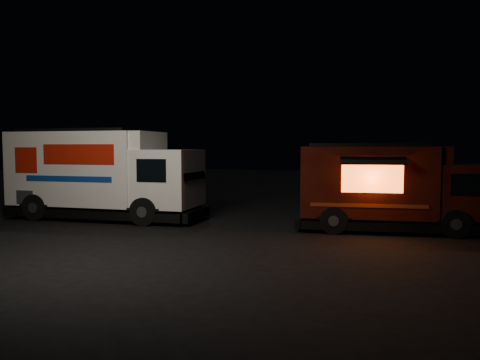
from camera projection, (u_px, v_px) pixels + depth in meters
name	position (u px, v px, depth m)	size (l,w,h in m)	color
ground	(192.00, 239.00, 13.63)	(80.00, 80.00, 0.00)	black
white_truck	(106.00, 174.00, 17.44)	(7.39, 2.52, 3.35)	white
red_truck	(391.00, 187.00, 14.94)	(6.00, 2.21, 2.79)	#3C130B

